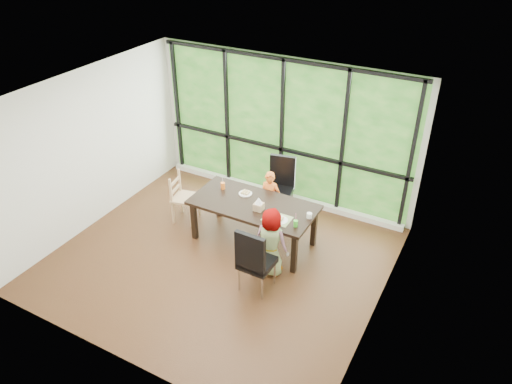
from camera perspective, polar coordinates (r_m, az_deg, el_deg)
ground at (r=7.87m, az=-4.25°, el=-7.81°), size 5.00×5.00×0.00m
back_wall at (r=8.84m, az=3.21°, el=7.26°), size 5.00×0.00×5.00m
foliage_backdrop at (r=8.82m, az=3.15°, el=7.22°), size 4.80×0.02×2.65m
window_mullions at (r=8.79m, az=3.04°, el=7.12°), size 4.80×0.06×2.65m
window_sill at (r=9.37m, az=2.71°, el=-0.23°), size 4.80×0.12×0.10m
dining_table at (r=7.99m, az=-0.29°, el=-3.62°), size 2.09×1.13×0.75m
chair_window_leather at (r=8.62m, az=2.78°, el=0.50°), size 0.54×0.54×1.08m
chair_interior_leather at (r=7.00m, az=0.12°, el=-7.81°), size 0.47×0.47×1.08m
chair_end_beech at (r=8.58m, az=-8.31°, el=-0.68°), size 0.47×0.49×0.90m
child_toddler at (r=8.35m, az=1.63°, el=-0.82°), size 0.40×0.28×1.02m
child_older at (r=7.27m, az=1.79°, el=-5.89°), size 0.57×0.38×1.12m
placemat at (r=7.43m, az=2.50°, el=-3.14°), size 0.42×0.31×0.01m
plate_far at (r=8.03m, az=-1.25°, el=-0.18°), size 0.22×0.22×0.01m
plate_near at (r=7.39m, az=2.83°, el=-3.33°), size 0.24×0.24×0.02m
orange_cup at (r=8.16m, az=-3.91°, el=0.75°), size 0.07×0.07×0.12m
green_cup at (r=7.26m, az=4.68°, el=-3.69°), size 0.07×0.07×0.10m
white_mug at (r=7.47m, az=6.27°, el=-2.76°), size 0.08×0.08×0.08m
tissue_box at (r=7.60m, az=0.32°, el=-1.73°), size 0.14×0.14×0.12m
crepe_rolls_far at (r=8.01m, az=-1.25°, el=-0.03°), size 0.15×0.12×0.04m
crepe_rolls_near at (r=7.37m, az=2.84°, el=-3.16°), size 0.10×0.12×0.04m
straw_white at (r=8.11m, az=-3.93°, el=1.34°), size 0.01×0.04×0.20m
straw_pink at (r=7.20m, az=4.71°, el=-3.09°), size 0.01×0.04×0.20m
tissue at (r=7.53m, az=0.32°, el=-0.99°), size 0.12×0.12×0.11m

